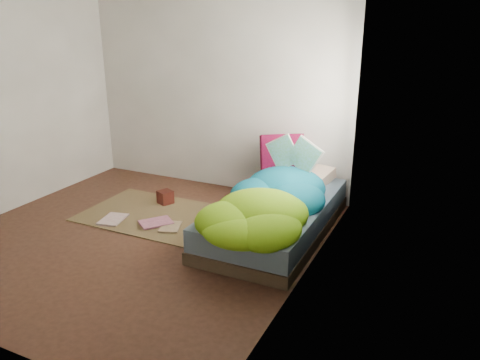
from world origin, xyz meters
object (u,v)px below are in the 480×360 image
at_px(floor_book_a, 103,219).
at_px(open_book, 294,145).
at_px(bed, 275,217).
at_px(floor_book_b, 153,219).
at_px(wooden_box, 165,197).
at_px(pillow_magenta, 282,156).

bearing_deg(floor_book_a, open_book, 15.26).
relative_size(bed, floor_book_b, 6.03).
height_order(wooden_box, floor_book_b, wooden_box).
relative_size(open_book, wooden_box, 3.32).
height_order(open_book, wooden_box, open_book).
bearing_deg(pillow_magenta, open_book, -86.99).
distance_m(open_book, floor_book_a, 2.22).
bearing_deg(wooden_box, floor_book_b, -72.43).
bearing_deg(floor_book_b, pillow_magenta, 83.59).
relative_size(floor_book_a, floor_book_b, 0.97).
bearing_deg(pillow_magenta, floor_book_b, -166.40).
height_order(bed, pillow_magenta, pillow_magenta).
xyz_separation_m(wooden_box, floor_book_b, (0.15, -0.48, -0.06)).
bearing_deg(pillow_magenta, wooden_box, 174.88).
distance_m(pillow_magenta, open_book, 0.52).
bearing_deg(floor_book_a, wooden_box, 51.70).
bearing_deg(pillow_magenta, bed, -105.46).
xyz_separation_m(bed, floor_book_a, (-1.80, -0.54, -0.14)).
height_order(open_book, floor_book_a, open_book).
xyz_separation_m(bed, open_book, (0.03, 0.41, 0.67)).
distance_m(pillow_magenta, wooden_box, 1.46).
relative_size(bed, wooden_box, 13.10).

